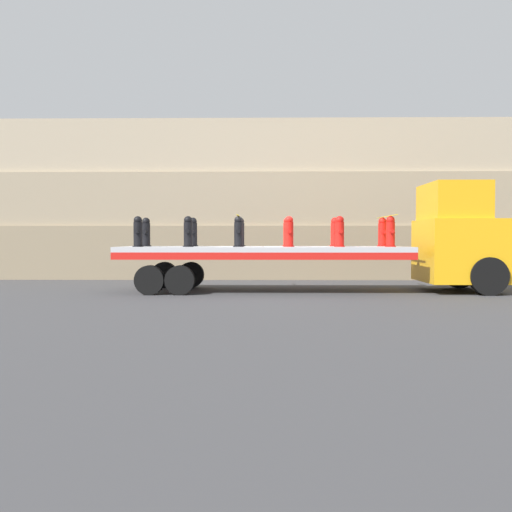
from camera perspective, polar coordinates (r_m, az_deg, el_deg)
ground_plane at (r=16.88m, az=0.78°, el=-3.53°), size 120.00×120.00×0.00m
rock_cliff at (r=23.02m, az=0.82°, el=5.49°), size 60.00×3.30×6.12m
truck_cab at (r=17.77m, az=19.84°, el=1.62°), size 2.21×2.63×3.17m
flatbed_trailer at (r=16.83m, az=-1.01°, el=0.12°), size 8.41×2.62×1.32m
fire_hydrant_black_near_0 at (r=16.66m, az=-11.73°, el=2.38°), size 0.31×0.52×0.88m
fire_hydrant_black_far_0 at (r=17.74m, az=-10.94°, el=2.34°), size 0.31×0.52×0.88m
fire_hydrant_black_near_1 at (r=16.41m, az=-6.80°, el=2.41°), size 0.31×0.52×0.88m
fire_hydrant_black_far_1 at (r=17.51m, az=-6.31°, el=2.37°), size 0.31×0.52×0.88m
fire_hydrant_black_near_2 at (r=16.27m, az=-1.76°, el=2.43°), size 0.31×0.52×0.88m
fire_hydrant_black_far_2 at (r=17.38m, az=-1.59°, el=2.39°), size 0.31×0.52×0.88m
fire_hydrant_red_near_3 at (r=16.27m, az=3.32°, el=2.43°), size 0.31×0.52×0.88m
fire_hydrant_red_far_3 at (r=17.38m, az=3.17°, el=2.38°), size 0.31×0.52×0.88m
fire_hydrant_red_near_4 at (r=16.40m, az=8.36°, el=2.41°), size 0.31×0.52×0.88m
fire_hydrant_red_far_4 at (r=17.50m, az=7.89°, el=2.37°), size 0.31×0.52×0.88m
fire_hydrant_red_near_5 at (r=16.64m, az=13.29°, el=2.37°), size 0.31×0.52×0.88m
fire_hydrant_red_far_5 at (r=17.73m, az=12.53°, el=2.33°), size 0.31×0.52×0.88m
cargo_strap_rear at (r=16.84m, az=-1.68°, el=3.96°), size 0.05×2.72×0.01m
cargo_strap_middle at (r=17.20m, az=12.91°, el=3.87°), size 0.05×2.72×0.01m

